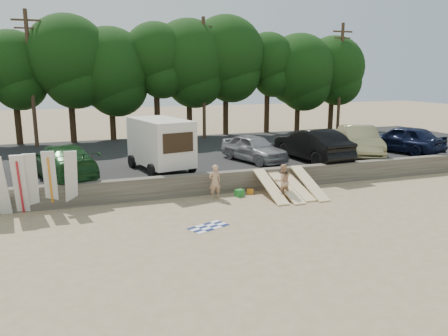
{
  "coord_description": "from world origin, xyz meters",
  "views": [
    {
      "loc": [
        -7.63,
        -16.2,
        5.58
      ],
      "look_at": [
        -0.93,
        3.0,
        1.19
      ],
      "focal_mm": 35.0,
      "sensor_mm": 36.0,
      "label": 1
    }
  ],
  "objects_px": {
    "box_trailer": "(160,142)",
    "beachgoer_b": "(283,181)",
    "car_4": "(359,141)",
    "beachgoer_a": "(215,182)",
    "car_1": "(62,161)",
    "car_5": "(403,139)",
    "car_2": "(254,148)",
    "cooler": "(239,193)",
    "car_3": "(312,145)"
  },
  "relations": [
    {
      "from": "car_5",
      "to": "car_1",
      "type": "bearing_deg",
      "value": -19.35
    },
    {
      "from": "car_3",
      "to": "car_4",
      "type": "bearing_deg",
      "value": -177.32
    },
    {
      "from": "car_2",
      "to": "car_3",
      "type": "bearing_deg",
      "value": -31.07
    },
    {
      "from": "car_2",
      "to": "cooler",
      "type": "height_order",
      "value": "car_2"
    },
    {
      "from": "car_3",
      "to": "car_5",
      "type": "height_order",
      "value": "car_3"
    },
    {
      "from": "beachgoer_b",
      "to": "cooler",
      "type": "xyz_separation_m",
      "value": [
        -1.75,
        0.92,
        -0.64
      ]
    },
    {
      "from": "car_2",
      "to": "beachgoer_a",
      "type": "height_order",
      "value": "car_2"
    },
    {
      "from": "car_3",
      "to": "car_4",
      "type": "xyz_separation_m",
      "value": [
        3.55,
        0.49,
        -0.01
      ]
    },
    {
      "from": "car_4",
      "to": "beachgoer_a",
      "type": "distance_m",
      "value": 11.25
    },
    {
      "from": "car_3",
      "to": "cooler",
      "type": "xyz_separation_m",
      "value": [
        -5.8,
        -3.44,
        -1.45
      ]
    },
    {
      "from": "car_1",
      "to": "beachgoer_b",
      "type": "xyz_separation_m",
      "value": [
        9.46,
        -4.51,
        -0.7
      ]
    },
    {
      "from": "car_3",
      "to": "cooler",
      "type": "relative_size",
      "value": 14.46
    },
    {
      "from": "car_1",
      "to": "beachgoer_b",
      "type": "relative_size",
      "value": 3.45
    },
    {
      "from": "car_4",
      "to": "beachgoer_a",
      "type": "bearing_deg",
      "value": -137.08
    },
    {
      "from": "car_4",
      "to": "cooler",
      "type": "xyz_separation_m",
      "value": [
        -9.35,
        -3.94,
        -1.43
      ]
    },
    {
      "from": "box_trailer",
      "to": "car_4",
      "type": "relative_size",
      "value": 0.83
    },
    {
      "from": "beachgoer_b",
      "to": "car_4",
      "type": "bearing_deg",
      "value": -146.27
    },
    {
      "from": "box_trailer",
      "to": "car_5",
      "type": "bearing_deg",
      "value": -11.69
    },
    {
      "from": "beachgoer_a",
      "to": "car_4",
      "type": "bearing_deg",
      "value": -162.85
    },
    {
      "from": "beachgoer_a",
      "to": "car_3",
      "type": "bearing_deg",
      "value": -157.19
    },
    {
      "from": "beachgoer_b",
      "to": "car_5",
      "type": "bearing_deg",
      "value": -154.98
    },
    {
      "from": "car_1",
      "to": "box_trailer",
      "type": "bearing_deg",
      "value": 165.2
    },
    {
      "from": "box_trailer",
      "to": "car_1",
      "type": "bearing_deg",
      "value": 168.64
    },
    {
      "from": "car_2",
      "to": "car_1",
      "type": "bearing_deg",
      "value": 166.95
    },
    {
      "from": "car_5",
      "to": "beachgoer_a",
      "type": "xyz_separation_m",
      "value": [
        -13.81,
        -3.83,
        -0.77
      ]
    },
    {
      "from": "car_5",
      "to": "beachgoer_b",
      "type": "relative_size",
      "value": 3.16
    },
    {
      "from": "car_3",
      "to": "cooler",
      "type": "bearing_deg",
      "value": 25.47
    },
    {
      "from": "car_1",
      "to": "car_2",
      "type": "xyz_separation_m",
      "value": [
        10.23,
        0.69,
        -0.04
      ]
    },
    {
      "from": "box_trailer",
      "to": "cooler",
      "type": "relative_size",
      "value": 11.83
    },
    {
      "from": "car_3",
      "to": "beachgoer_a",
      "type": "relative_size",
      "value": 3.49
    },
    {
      "from": "box_trailer",
      "to": "beachgoer_b",
      "type": "distance_m",
      "value": 6.7
    },
    {
      "from": "box_trailer",
      "to": "car_3",
      "type": "relative_size",
      "value": 0.82
    },
    {
      "from": "beachgoer_b",
      "to": "beachgoer_a",
      "type": "bearing_deg",
      "value": -17.35
    },
    {
      "from": "box_trailer",
      "to": "beachgoer_a",
      "type": "height_order",
      "value": "box_trailer"
    },
    {
      "from": "car_1",
      "to": "car_5",
      "type": "bearing_deg",
      "value": 164.94
    },
    {
      "from": "car_3",
      "to": "beachgoer_a",
      "type": "height_order",
      "value": "car_3"
    },
    {
      "from": "car_5",
      "to": "box_trailer",
      "type": "bearing_deg",
      "value": -19.43
    },
    {
      "from": "beachgoer_a",
      "to": "car_5",
      "type": "bearing_deg",
      "value": -167.55
    },
    {
      "from": "car_4",
      "to": "cooler",
      "type": "relative_size",
      "value": 14.23
    },
    {
      "from": "beachgoer_a",
      "to": "cooler",
      "type": "height_order",
      "value": "beachgoer_a"
    },
    {
      "from": "car_1",
      "to": "car_3",
      "type": "height_order",
      "value": "car_3"
    },
    {
      "from": "car_2",
      "to": "car_4",
      "type": "relative_size",
      "value": 0.82
    },
    {
      "from": "car_2",
      "to": "car_5",
      "type": "distance_m",
      "value": 10.11
    },
    {
      "from": "car_2",
      "to": "car_5",
      "type": "xyz_separation_m",
      "value": [
        10.1,
        -0.38,
        0.1
      ]
    },
    {
      "from": "car_5",
      "to": "car_2",
      "type": "bearing_deg",
      "value": -22.36
    },
    {
      "from": "car_4",
      "to": "beachgoer_b",
      "type": "relative_size",
      "value": 3.38
    },
    {
      "from": "car_3",
      "to": "beachgoer_a",
      "type": "distance_m",
      "value": 7.8
    },
    {
      "from": "box_trailer",
      "to": "beachgoer_a",
      "type": "distance_m",
      "value": 4.26
    },
    {
      "from": "car_4",
      "to": "cooler",
      "type": "height_order",
      "value": "car_4"
    },
    {
      "from": "car_1",
      "to": "car_5",
      "type": "xyz_separation_m",
      "value": [
        20.33,
        0.3,
        0.06
      ]
    }
  ]
}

